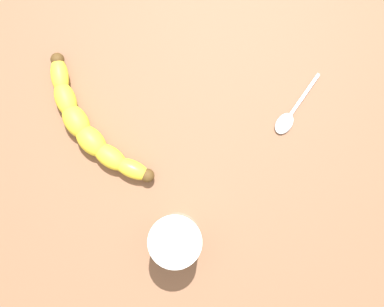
{
  "coord_description": "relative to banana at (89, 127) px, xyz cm",
  "views": [
    {
      "loc": [
        4.27,
        -5.27,
        79.93
      ],
      "look_at": [
        0.02,
        -0.1,
        5.0
      ],
      "focal_mm": 47.66,
      "sensor_mm": 36.0,
      "label": 1
    }
  ],
  "objects": [
    {
      "name": "smoothie_glass",
      "position": [
        20.49,
        -4.14,
        3.36
      ],
      "size": [
        7.1,
        7.1,
        10.65
      ],
      "color": "silver",
      "rests_on": "wooden_tabletop"
    },
    {
      "name": "banana",
      "position": [
        0.0,
        0.0,
        0.0
      ],
      "size": [
        23.85,
        9.41,
        3.54
      ],
      "rotation": [
        0.0,
        0.0,
        6.07
      ],
      "color": "yellow",
      "rests_on": "wooden_tabletop"
    },
    {
      "name": "teaspoon",
      "position": [
        22.19,
        19.96,
        -1.37
      ],
      "size": [
        2.66,
        11.28,
        0.8
      ],
      "rotation": [
        0.0,
        0.0,
        4.79
      ],
      "color": "silver",
      "rests_on": "wooden_tabletop"
    },
    {
      "name": "wooden_tabletop",
      "position": [
        14.39,
        6.84,
        -3.27
      ],
      "size": [
        120.0,
        120.0,
        3.0
      ],
      "primitive_type": "cube",
      "color": "brown",
      "rests_on": "ground"
    }
  ]
}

